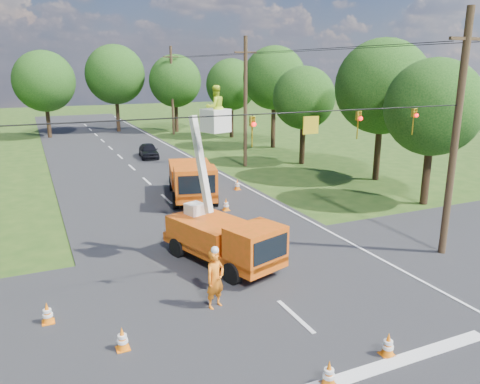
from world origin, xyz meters
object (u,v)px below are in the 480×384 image
traffic_cone_7 (237,185)px  pole_right_mid (245,102)px  traffic_cone_4 (122,339)px  tree_far_a (44,81)px  traffic_cone_2 (212,229)px  tree_right_d (274,78)px  distant_car (149,151)px  tree_right_b (382,87)px  pole_right_far (172,90)px  tree_right_c (304,98)px  tree_far_c (175,81)px  traffic_cone_3 (226,205)px  pole_right_near (456,135)px  traffic_cone_1 (388,345)px  tree_far_b (115,75)px  traffic_cone_5 (47,313)px  ground_worker (215,279)px  traffic_cone_0 (329,373)px  second_truck (192,179)px  tree_right_e (231,85)px  tree_right_a (433,108)px  bucket_truck (224,229)px

traffic_cone_7 → pole_right_mid: pole_right_mid is taller
traffic_cone_4 → tree_far_a: (0.37, 44.52, 5.83)m
traffic_cone_2 → pole_right_mid: (8.22, 13.91, 4.75)m
traffic_cone_2 → tree_right_d: 26.23m
distant_car → tree_right_b: (12.73, -14.69, 5.80)m
pole_right_far → tree_right_b: bearing=-76.9°
pole_right_mid → tree_far_a: (-13.50, 23.00, 1.08)m
tree_right_c → distant_car: bearing=144.9°
traffic_cone_2 → tree_far_c: tree_far_c is taller
traffic_cone_2 → tree_far_c: (9.22, 35.91, 5.70)m
traffic_cone_3 → tree_far_a: tree_far_a is taller
pole_right_near → tree_far_c: bearing=88.6°
traffic_cone_3 → traffic_cone_7: 4.55m
traffic_cone_1 → tree_far_a: bearing=97.5°
tree_right_b → tree_far_b: bearing=110.0°
traffic_cone_5 → tree_right_b: bearing=26.6°
tree_right_c → tree_right_d: 8.27m
pole_right_mid → tree_right_d: 9.55m
tree_right_c → traffic_cone_2: bearing=-135.0°
ground_worker → traffic_cone_0: 5.04m
traffic_cone_2 → tree_right_b: tree_right_b is taller
ground_worker → tree_right_d: 32.62m
traffic_cone_3 → tree_right_d: (12.39, 17.53, 6.32)m
pole_right_near → tree_right_c: bearing=76.1°
pole_right_near → tree_far_a: (-13.50, 43.00, 1.08)m
traffic_cone_5 → tree_right_b: 25.58m
second_truck → traffic_cone_1: 17.32m
traffic_cone_5 → tree_right_e: tree_right_e is taller
traffic_cone_1 → pole_right_far: bearing=80.8°
traffic_cone_5 → traffic_cone_1: bearing=-34.0°
second_truck → tree_far_b: size_ratio=0.65×
traffic_cone_2 → tree_right_a: size_ratio=0.09×
tree_right_b → tree_right_c: size_ratio=1.23×
traffic_cone_2 → ground_worker: bearing=-110.2°
tree_right_a → tree_far_a: bearing=116.6°
traffic_cone_4 → tree_right_b: (20.37, 13.52, 6.08)m
pole_right_mid → tree_right_b: size_ratio=1.04×
traffic_cone_1 → bucket_truck: bearing=102.7°
pole_right_near → traffic_cone_7: bearing=105.5°
traffic_cone_7 → ground_worker: bearing=-116.8°
traffic_cone_3 → traffic_cone_4: (-7.78, -10.98, 0.00)m
traffic_cone_2 → tree_right_e: tree_right_e is taller
tree_far_b → tree_right_b: bearing=-70.0°
ground_worker → pole_right_near: bearing=-19.5°
pole_right_mid → tree_far_c: bearing=87.4°
pole_right_far → tree_far_b: bearing=137.7°
traffic_cone_5 → pole_right_far: bearing=68.1°
traffic_cone_1 → traffic_cone_5: 10.23m
traffic_cone_3 → pole_right_near: bearing=-57.2°
tree_far_b → traffic_cone_5: bearing=-103.0°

